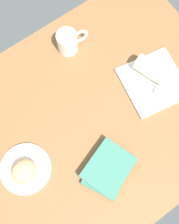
# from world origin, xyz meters

# --- Properties ---
(dining_table) EXTENTS (1.10, 0.90, 0.04)m
(dining_table) POSITION_xyz_m (0.00, 0.00, 0.02)
(dining_table) COLOR brown
(dining_table) RESTS_ON ground
(round_plate) EXTENTS (0.19, 0.19, 0.01)m
(round_plate) POSITION_xyz_m (-0.36, -0.02, 0.05)
(round_plate) COLOR silver
(round_plate) RESTS_ON dining_table
(scone_pastry) EXTENTS (0.11, 0.10, 0.06)m
(scone_pastry) POSITION_xyz_m (-0.36, -0.03, 0.09)
(scone_pastry) COLOR tan
(scone_pastry) RESTS_ON round_plate
(square_plate) EXTENTS (0.27, 0.27, 0.02)m
(square_plate) POSITION_xyz_m (0.25, -0.03, 0.05)
(square_plate) COLOR white
(square_plate) RESTS_ON dining_table
(sauce_cup) EXTENTS (0.05, 0.05, 0.02)m
(sauce_cup) POSITION_xyz_m (0.23, -0.08, 0.07)
(sauce_cup) COLOR silver
(sauce_cup) RESTS_ON square_plate
(breakfast_wrap) EXTENTS (0.11, 0.15, 0.07)m
(breakfast_wrap) POSITION_xyz_m (0.26, 0.01, 0.09)
(breakfast_wrap) COLOR beige
(breakfast_wrap) RESTS_ON square_plate
(book_stack) EXTENTS (0.22, 0.21, 0.05)m
(book_stack) POSITION_xyz_m (-0.11, -0.20, 0.06)
(book_stack) COLOR #387260
(book_stack) RESTS_ON dining_table
(coffee_mug) EXTENTS (0.14, 0.08, 0.10)m
(coffee_mug) POSITION_xyz_m (0.06, 0.30, 0.09)
(coffee_mug) COLOR white
(coffee_mug) RESTS_ON dining_table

